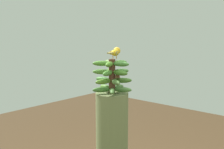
{
  "coord_description": "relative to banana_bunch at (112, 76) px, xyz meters",
  "views": [
    {
      "loc": [
        -1.29,
        -1.12,
        1.57
      ],
      "look_at": [
        0.0,
        0.0,
        1.32
      ],
      "focal_mm": 42.87,
      "sensor_mm": 36.0,
      "label": 1
    }
  ],
  "objects": [
    {
      "name": "perched_bird",
      "position": [
        0.04,
        0.01,
        0.15
      ],
      "size": [
        0.17,
        0.07,
        0.07
      ],
      "color": "#C68933",
      "rests_on": "banana_bunch"
    },
    {
      "name": "banana_bunch",
      "position": [
        0.0,
        0.0,
        0.0
      ],
      "size": [
        0.26,
        0.26,
        0.22
      ],
      "color": "#4C2D1E",
      "rests_on": "banana_tree"
    }
  ]
}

